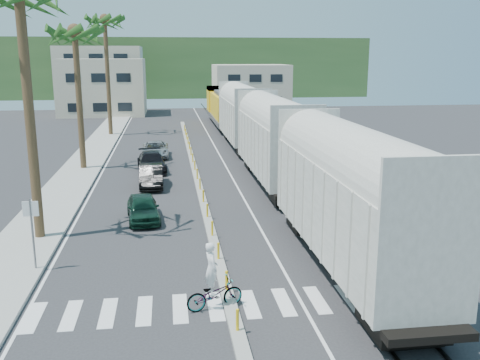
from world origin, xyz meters
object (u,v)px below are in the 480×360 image
object	(u,v)px
street_sign	(32,224)
cyclist	(214,288)
car_second	(151,176)
car_lead	(143,208)

from	to	relation	value
street_sign	cyclist	distance (m)	8.01
street_sign	cyclist	size ratio (longest dim) A/B	1.27
cyclist	car_second	bearing A→B (deg)	-7.72
car_second	cyclist	world-z (taller)	cyclist
car_lead	cyclist	size ratio (longest dim) A/B	1.73
car_lead	car_second	size ratio (longest dim) A/B	0.95
street_sign	car_lead	bearing A→B (deg)	57.87
car_lead	car_second	world-z (taller)	car_second
street_sign	car_lead	distance (m)	7.60
street_sign	car_lead	size ratio (longest dim) A/B	0.73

